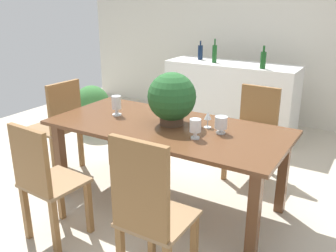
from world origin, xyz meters
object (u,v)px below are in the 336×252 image
object	(u,v)px
dining_table	(167,136)
wine_bottle_amber	(263,60)
crystal_vase_center_near	(221,123)
potted_plant_floor	(92,107)
wine_bottle_dark	(215,53)
flower_centerpiece	(172,98)
crystal_vase_left	(195,127)
wine_glass	(208,117)
crystal_vase_right	(116,104)
kitchen_counter	(230,99)
chair_near_left	(44,179)
wine_bottle_green	(200,52)
chair_far_right	(254,127)
chair_near_right	(149,210)
chair_head_end	(59,122)

from	to	relation	value
dining_table	wine_bottle_amber	xyz separation A→B (m)	(0.24, 1.86, 0.43)
crystal_vase_center_near	potted_plant_floor	bearing A→B (deg)	156.37
wine_bottle_dark	wine_bottle_amber	world-z (taller)	wine_bottle_dark
flower_centerpiece	crystal_vase_left	world-z (taller)	flower_centerpiece
dining_table	wine_glass	size ratio (longest dim) A/B	14.89
crystal_vase_right	kitchen_counter	bearing A→B (deg)	80.76
crystal_vase_right	wine_bottle_amber	size ratio (longest dim) A/B	0.67
chair_near_left	wine_bottle_green	bearing A→B (deg)	-81.61
flower_centerpiece	potted_plant_floor	xyz separation A→B (m)	(-1.90, 1.04, -0.63)
chair_far_right	kitchen_counter	bearing A→B (deg)	125.23
wine_bottle_green	chair_near_left	bearing A→B (deg)	-85.35
chair_near_right	crystal_vase_right	xyz separation A→B (m)	(-1.02, 0.99, 0.28)
chair_near_left	wine_bottle_dark	bearing A→B (deg)	-86.75
crystal_vase_right	kitchen_counter	size ratio (longest dim) A/B	0.11
wine_bottle_dark	crystal_vase_center_near	bearing A→B (deg)	-63.92
chair_head_end	kitchen_counter	world-z (taller)	chair_head_end
dining_table	wine_bottle_dark	bearing A→B (deg)	102.95
chair_head_end	crystal_vase_left	distance (m)	1.71
potted_plant_floor	dining_table	bearing A→B (deg)	-30.17
flower_centerpiece	kitchen_counter	world-z (taller)	flower_centerpiece
wine_bottle_amber	chair_far_right	bearing A→B (deg)	-75.13
chair_near_right	flower_centerpiece	size ratio (longest dim) A/B	2.33
chair_head_end	wine_bottle_amber	world-z (taller)	wine_bottle_amber
crystal_vase_left	wine_bottle_green	world-z (taller)	wine_bottle_green
flower_centerpiece	dining_table	bearing A→B (deg)	-112.75
wine_bottle_green	chair_far_right	bearing A→B (deg)	-42.87
chair_near_left	flower_centerpiece	size ratio (longest dim) A/B	2.10
dining_table	chair_far_right	distance (m)	1.09
crystal_vase_right	wine_bottle_dark	xyz separation A→B (m)	(0.10, 1.95, 0.23)
dining_table	wine_bottle_amber	size ratio (longest dim) A/B	7.51
flower_centerpiece	wine_bottle_dark	size ratio (longest dim) A/B	1.48
wine_bottle_amber	chair_near_left	bearing A→B (deg)	-104.08
chair_far_right	crystal_vase_center_near	size ratio (longest dim) A/B	6.57
crystal_vase_center_near	kitchen_counter	world-z (taller)	kitchen_counter
chair_near_left	potted_plant_floor	world-z (taller)	chair_near_left
chair_near_left	crystal_vase_right	bearing A→B (deg)	-81.65
crystal_vase_left	chair_head_end	bearing A→B (deg)	175.10
crystal_vase_center_near	wine_bottle_dark	bearing A→B (deg)	116.08
chair_near_left	crystal_vase_center_near	world-z (taller)	chair_near_left
chair_near_left	wine_bottle_amber	distance (m)	2.97
crystal_vase_left	flower_centerpiece	bearing A→B (deg)	149.01
chair_near_left	chair_head_end	world-z (taller)	chair_head_end
flower_centerpiece	crystal_vase_left	size ratio (longest dim) A/B	2.87
crystal_vase_left	wine_bottle_green	bearing A→B (deg)	115.68
kitchen_counter	crystal_vase_right	bearing A→B (deg)	-99.24
wine_bottle_dark	wine_bottle_green	xyz separation A→B (m)	(-0.27, 0.13, -0.02)
chair_near_right	kitchen_counter	size ratio (longest dim) A/B	0.61
crystal_vase_left	chair_near_right	bearing A→B (deg)	-82.07
chair_head_end	wine_bottle_amber	xyz separation A→B (m)	(1.56, 1.87, 0.53)
kitchen_counter	wine_bottle_amber	distance (m)	0.77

